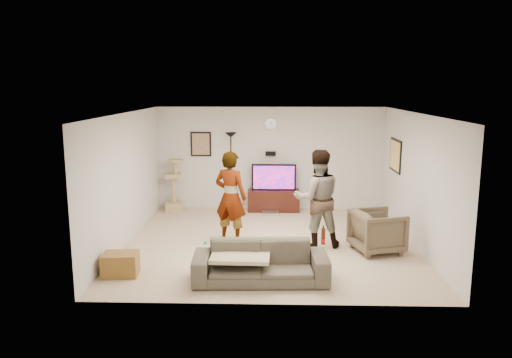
{
  "coord_description": "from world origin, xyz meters",
  "views": [
    {
      "loc": [
        0.0,
        -9.21,
        3.01
      ],
      "look_at": [
        -0.28,
        0.2,
        1.22
      ],
      "focal_mm": 34.75,
      "sensor_mm": 36.0,
      "label": 1
    }
  ],
  "objects_px": {
    "cat_tree": "(173,185)",
    "person_right": "(317,199)",
    "beer_bottle": "(323,236)",
    "tv_stand": "(274,200)",
    "sofa": "(261,262)",
    "floor_lamp": "(231,172)",
    "armchair": "(377,231)",
    "side_table": "(120,264)",
    "person_left": "(231,197)",
    "tv": "(274,177)"
  },
  "relations": [
    {
      "from": "person_right",
      "to": "beer_bottle",
      "type": "xyz_separation_m",
      "value": [
        -0.07,
        -1.75,
        -0.19
      ]
    },
    {
      "from": "person_left",
      "to": "beer_bottle",
      "type": "bearing_deg",
      "value": 152.49
    },
    {
      "from": "cat_tree",
      "to": "armchair",
      "type": "xyz_separation_m",
      "value": [
        4.31,
        -2.92,
        -0.25
      ]
    },
    {
      "from": "person_left",
      "to": "sofa",
      "type": "bearing_deg",
      "value": 131.09
    },
    {
      "from": "cat_tree",
      "to": "person_left",
      "type": "distance_m",
      "value": 2.92
    },
    {
      "from": "tv",
      "to": "cat_tree",
      "type": "distance_m",
      "value": 2.44
    },
    {
      "from": "tv_stand",
      "to": "person_right",
      "type": "relative_size",
      "value": 0.67
    },
    {
      "from": "floor_lamp",
      "to": "armchair",
      "type": "bearing_deg",
      "value": -45.55
    },
    {
      "from": "tv_stand",
      "to": "side_table",
      "type": "relative_size",
      "value": 2.24
    },
    {
      "from": "tv",
      "to": "sofa",
      "type": "distance_m",
      "value": 4.45
    },
    {
      "from": "armchair",
      "to": "person_left",
      "type": "bearing_deg",
      "value": 64.1
    },
    {
      "from": "person_left",
      "to": "armchair",
      "type": "bearing_deg",
      "value": -166.69
    },
    {
      "from": "tv_stand",
      "to": "floor_lamp",
      "type": "relative_size",
      "value": 0.65
    },
    {
      "from": "cat_tree",
      "to": "beer_bottle",
      "type": "relative_size",
      "value": 5.11
    },
    {
      "from": "person_right",
      "to": "beer_bottle",
      "type": "height_order",
      "value": "person_right"
    },
    {
      "from": "sofa",
      "to": "beer_bottle",
      "type": "height_order",
      "value": "beer_bottle"
    },
    {
      "from": "beer_bottle",
      "to": "floor_lamp",
      "type": "bearing_deg",
      "value": 111.74
    },
    {
      "from": "beer_bottle",
      "to": "armchair",
      "type": "bearing_deg",
      "value": 51.89
    },
    {
      "from": "person_left",
      "to": "sofa",
      "type": "xyz_separation_m",
      "value": [
        0.62,
        -1.95,
        -0.59
      ]
    },
    {
      "from": "tv_stand",
      "to": "sofa",
      "type": "bearing_deg",
      "value": -92.92
    },
    {
      "from": "floor_lamp",
      "to": "person_left",
      "type": "xyz_separation_m",
      "value": [
        0.19,
        -2.47,
        -0.06
      ]
    },
    {
      "from": "tv",
      "to": "person_right",
      "type": "xyz_separation_m",
      "value": [
        0.8,
        -2.67,
        0.09
      ]
    },
    {
      "from": "tv_stand",
      "to": "tv",
      "type": "distance_m",
      "value": 0.58
    },
    {
      "from": "tv_stand",
      "to": "person_left",
      "type": "bearing_deg",
      "value": -108.85
    },
    {
      "from": "tv",
      "to": "person_right",
      "type": "bearing_deg",
      "value": -73.28
    },
    {
      "from": "tv_stand",
      "to": "beer_bottle",
      "type": "relative_size",
      "value": 4.96
    },
    {
      "from": "floor_lamp",
      "to": "person_right",
      "type": "distance_m",
      "value": 3.24
    },
    {
      "from": "person_left",
      "to": "beer_bottle",
      "type": "distance_m",
      "value": 2.51
    },
    {
      "from": "tv_stand",
      "to": "tv",
      "type": "relative_size",
      "value": 1.16
    },
    {
      "from": "tv",
      "to": "cat_tree",
      "type": "relative_size",
      "value": 0.84
    },
    {
      "from": "person_left",
      "to": "person_right",
      "type": "xyz_separation_m",
      "value": [
        1.64,
        -0.2,
        0.03
      ]
    },
    {
      "from": "tv_stand",
      "to": "cat_tree",
      "type": "distance_m",
      "value": 2.47
    },
    {
      "from": "person_left",
      "to": "armchair",
      "type": "distance_m",
      "value": 2.81
    },
    {
      "from": "person_right",
      "to": "side_table",
      "type": "xyz_separation_m",
      "value": [
        -3.28,
        -1.58,
        -0.74
      ]
    },
    {
      "from": "tv_stand",
      "to": "cat_tree",
      "type": "height_order",
      "value": "cat_tree"
    },
    {
      "from": "cat_tree",
      "to": "person_right",
      "type": "bearing_deg",
      "value": -39.07
    },
    {
      "from": "tv_stand",
      "to": "sofa",
      "type": "distance_m",
      "value": 4.42
    },
    {
      "from": "armchair",
      "to": "tv_stand",
      "type": "bearing_deg",
      "value": 16.7
    },
    {
      "from": "tv_stand",
      "to": "beer_bottle",
      "type": "height_order",
      "value": "beer_bottle"
    },
    {
      "from": "beer_bottle",
      "to": "side_table",
      "type": "distance_m",
      "value": 3.26
    },
    {
      "from": "tv",
      "to": "person_right",
      "type": "distance_m",
      "value": 2.79
    },
    {
      "from": "tv",
      "to": "beer_bottle",
      "type": "bearing_deg",
      "value": -80.57
    },
    {
      "from": "floor_lamp",
      "to": "side_table",
      "type": "relative_size",
      "value": 3.44
    },
    {
      "from": "floor_lamp",
      "to": "sofa",
      "type": "distance_m",
      "value": 4.54
    },
    {
      "from": "person_left",
      "to": "person_right",
      "type": "bearing_deg",
      "value": -163.32
    },
    {
      "from": "tv",
      "to": "side_table",
      "type": "bearing_deg",
      "value": -120.28
    },
    {
      "from": "tv_stand",
      "to": "floor_lamp",
      "type": "distance_m",
      "value": 1.24
    },
    {
      "from": "floor_lamp",
      "to": "side_table",
      "type": "height_order",
      "value": "floor_lamp"
    },
    {
      "from": "sofa",
      "to": "side_table",
      "type": "bearing_deg",
      "value": 173.18
    },
    {
      "from": "cat_tree",
      "to": "beer_bottle",
      "type": "bearing_deg",
      "value": -54.1
    }
  ]
}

